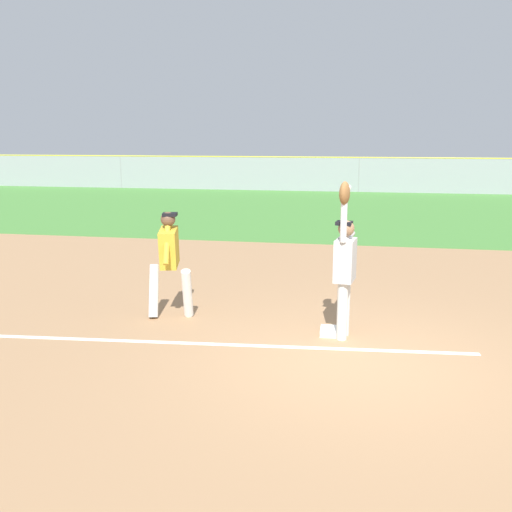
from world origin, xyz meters
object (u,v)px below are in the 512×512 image
parked_car_blue (381,175)px  parked_car_green (470,176)px  baseball (348,187)px  first_base (333,331)px  fielder (345,262)px  parked_car_white (310,175)px  parked_car_silver (233,173)px  runner (169,257)px

parked_car_blue → parked_car_green: (4.77, 0.19, 0.00)m
baseball → parked_car_blue: (1.43, 24.97, -1.52)m
first_base → baseball: (0.15, -0.23, 2.15)m
fielder → parked_car_white: (-2.59, 24.74, -0.45)m
parked_car_silver → parked_car_blue: bearing=-1.6°
first_base → runner: 2.80m
fielder → parked_car_green: size_ratio=0.51×
first_base → runner: (-2.61, 0.32, 0.96)m
runner → parked_car_silver: runner is taller
baseball → parked_car_green: baseball is taller
parked_car_silver → parked_car_white: same height
runner → parked_car_blue: (4.20, 24.42, -0.32)m
parked_car_green → baseball: bearing=-101.8°
fielder → baseball: bearing=106.8°
runner → parked_car_white: size_ratio=0.38×
parked_car_white → parked_car_blue: 4.04m
parked_car_silver → parked_car_blue: 8.70m
first_base → parked_car_white: bearing=95.7°
runner → baseball: baseball is taller
parked_car_blue → parked_car_silver: bearing=173.8°
baseball → parked_car_silver: size_ratio=0.02×
parked_car_white → parked_car_blue: bearing=7.6°
fielder → baseball: 1.08m
parked_car_green → first_base: bearing=-102.3°
parked_car_silver → first_base: bearing=-73.4°
first_base → parked_car_green: 25.74m
first_base → parked_car_green: (6.36, 24.93, 0.63)m
fielder → parked_car_blue: size_ratio=0.50×
parked_car_silver → parked_car_white: size_ratio=0.97×
first_base → parked_car_white: parked_car_white is taller
parked_car_blue → first_base: bearing=-97.5°
parked_car_silver → parked_car_green: bearing=0.0°
first_base → parked_car_blue: 24.80m
runner → parked_car_silver: 25.19m
first_base → baseball: bearing=-56.1°
first_base → parked_car_white: 24.76m
first_base → runner: size_ratio=0.22×
runner → parked_car_silver: bearing=89.6°
fielder → parked_car_white: fielder is taller
baseball → first_base: bearing=123.9°
parked_car_white → parked_car_green: bearing=7.9°
parked_car_white → parked_car_green: size_ratio=1.02×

